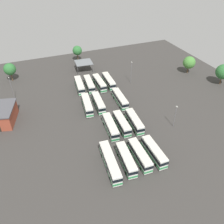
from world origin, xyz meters
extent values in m
plane|color=#383533|center=(0.00, 0.00, 0.00)|extent=(118.90, 118.90, 0.00)
cube|color=silver|center=(-21.22, -4.35, 1.85)|extent=(10.39, 2.66, 3.09)
cube|color=beige|center=(-21.22, -4.35, 3.46)|extent=(9.97, 2.46, 0.14)
cube|color=black|center=(-21.22, -4.35, 2.34)|extent=(10.44, 2.70, 0.99)
cube|color=#2D8C4C|center=(-21.22, -4.35, 0.98)|extent=(10.44, 2.70, 0.62)
cube|color=black|center=(-16.05, -4.47, 2.44)|extent=(0.10, 2.00, 1.14)
cylinder|color=black|center=(-17.99, -3.30, 0.50)|extent=(1.01, 0.32, 1.00)
cylinder|color=black|center=(-18.04, -5.54, 0.50)|extent=(1.01, 0.32, 1.00)
cylinder|color=black|center=(-24.40, -3.16, 0.50)|extent=(1.01, 0.32, 1.00)
cylinder|color=black|center=(-24.45, -5.40, 0.50)|extent=(1.01, 0.32, 1.00)
cube|color=silver|center=(-20.82, -0.25, 1.85)|extent=(10.64, 2.88, 3.09)
cube|color=beige|center=(-20.82, -0.25, 3.46)|extent=(10.21, 2.67, 0.14)
cube|color=black|center=(-20.82, -0.25, 2.34)|extent=(10.70, 2.92, 0.99)
cube|color=#2D8C4C|center=(-20.82, -0.25, 0.98)|extent=(10.70, 2.92, 0.62)
cube|color=black|center=(-15.54, -0.48, 2.44)|extent=(0.14, 2.00, 1.14)
cylinder|color=black|center=(-17.51, 0.73, 0.50)|extent=(1.01, 0.34, 1.00)
cylinder|color=black|center=(-17.60, -1.51, 0.50)|extent=(1.01, 0.34, 1.00)
cylinder|color=black|center=(-24.04, 1.00, 0.50)|extent=(1.01, 0.34, 1.00)
cylinder|color=black|center=(-24.14, -1.23, 0.50)|extent=(1.01, 0.34, 1.00)
cube|color=silver|center=(-20.84, 3.71, 1.85)|extent=(10.68, 3.48, 3.09)
cube|color=beige|center=(-20.84, 3.71, 3.46)|extent=(10.24, 3.24, 0.14)
cube|color=black|center=(-20.84, 3.71, 2.34)|extent=(10.73, 3.52, 0.99)
cube|color=#2D8C4C|center=(-20.84, 3.71, 0.98)|extent=(10.73, 3.52, 0.62)
cube|color=black|center=(-15.61, 3.19, 2.44)|extent=(0.26, 1.99, 1.14)
cylinder|color=black|center=(-17.49, 4.50, 0.50)|extent=(1.03, 0.40, 1.00)
cylinder|color=black|center=(-17.72, 2.27, 0.50)|extent=(1.03, 0.40, 1.00)
cylinder|color=black|center=(-23.96, 5.15, 0.50)|extent=(1.03, 0.40, 1.00)
cylinder|color=black|center=(-24.19, 2.93, 0.50)|extent=(1.03, 0.40, 1.00)
cube|color=silver|center=(-20.14, 7.93, 1.85)|extent=(13.25, 3.78, 3.09)
cube|color=beige|center=(-20.14, 7.93, 3.46)|extent=(12.71, 3.53, 0.14)
cube|color=black|center=(-20.14, 7.93, 2.34)|extent=(13.32, 3.82, 0.99)
cube|color=#2D8C4C|center=(-20.14, 7.93, 0.98)|extent=(13.32, 3.82, 0.62)
cube|color=black|center=(-13.63, 7.25, 2.44)|extent=(0.27, 1.99, 1.14)
cube|color=#47474C|center=(-21.57, 8.08, 1.85)|extent=(1.15, 2.56, 2.97)
cylinder|color=black|center=(-15.99, 8.62, 0.50)|extent=(1.03, 0.40, 1.00)
cylinder|color=black|center=(-16.23, 6.40, 0.50)|extent=(1.03, 0.40, 1.00)
cylinder|color=black|center=(-24.06, 9.46, 0.50)|extent=(1.03, 0.40, 1.00)
cylinder|color=black|center=(-24.29, 7.24, 0.50)|extent=(1.03, 0.40, 1.00)
cube|color=silver|center=(-7.36, -5.46, 1.85)|extent=(10.66, 3.40, 3.09)
cube|color=beige|center=(-7.36, -5.46, 3.46)|extent=(10.22, 3.16, 0.14)
cube|color=black|center=(-7.36, -5.46, 2.34)|extent=(10.71, 3.44, 0.99)
cube|color=#2D8C4C|center=(-7.36, -5.46, 0.98)|extent=(10.71, 3.44, 0.62)
cube|color=black|center=(-2.13, -5.95, 2.44)|extent=(0.25, 1.99, 1.14)
cylinder|color=black|center=(-4.02, -4.65, 0.50)|extent=(1.02, 0.39, 1.00)
cylinder|color=black|center=(-4.23, -6.88, 0.50)|extent=(1.02, 0.39, 1.00)
cylinder|color=black|center=(-10.49, -4.04, 0.50)|extent=(1.02, 0.39, 1.00)
cylinder|color=black|center=(-10.69, -6.27, 0.50)|extent=(1.02, 0.39, 1.00)
cube|color=silver|center=(-6.77, -1.37, 1.85)|extent=(10.45, 3.07, 3.09)
cube|color=beige|center=(-6.77, -1.37, 3.46)|extent=(10.02, 2.85, 0.14)
cube|color=black|center=(-6.77, -1.37, 2.34)|extent=(10.50, 3.11, 0.99)
cube|color=#2D8C4C|center=(-6.77, -1.37, 0.98)|extent=(10.50, 3.11, 0.62)
cube|color=black|center=(-1.61, -1.68, 2.44)|extent=(0.18, 2.00, 1.14)
cylinder|color=black|center=(-3.51, -0.45, 0.50)|extent=(1.02, 0.36, 1.00)
cylinder|color=black|center=(-3.65, -2.68, 0.50)|extent=(1.02, 0.36, 1.00)
cylinder|color=black|center=(-9.89, -0.05, 0.50)|extent=(1.02, 0.36, 1.00)
cylinder|color=black|center=(-10.03, -2.29, 0.50)|extent=(1.02, 0.36, 1.00)
cube|color=silver|center=(-6.85, 2.44, 1.85)|extent=(10.79, 3.50, 3.09)
cube|color=beige|center=(-6.85, 2.44, 3.46)|extent=(10.35, 3.26, 0.14)
cube|color=black|center=(-6.85, 2.44, 2.34)|extent=(10.85, 3.54, 0.99)
cube|color=#2D8C4C|center=(-6.85, 2.44, 0.98)|extent=(10.85, 3.54, 0.62)
cube|color=black|center=(-1.57, 1.90, 2.44)|extent=(0.26, 1.99, 1.14)
cylinder|color=black|center=(-3.47, 3.22, 0.50)|extent=(1.03, 0.40, 1.00)
cylinder|color=black|center=(-3.70, 0.99, 0.50)|extent=(1.03, 0.40, 1.00)
cylinder|color=black|center=(-10.01, 3.89, 0.50)|extent=(1.03, 0.40, 1.00)
cylinder|color=black|center=(-10.24, 1.66, 0.50)|extent=(1.03, 0.40, 1.00)
cube|color=silver|center=(6.41, -6.64, 1.85)|extent=(11.08, 3.18, 3.09)
cube|color=beige|center=(6.41, -6.64, 3.46)|extent=(10.63, 2.96, 0.14)
cube|color=black|center=(6.41, -6.64, 2.34)|extent=(11.14, 3.22, 0.99)
cube|color=#2D8C4C|center=(6.41, -6.64, 0.98)|extent=(11.14, 3.22, 0.62)
cube|color=black|center=(11.88, -7.01, 2.44)|extent=(0.20, 2.00, 1.14)
cylinder|color=black|center=(9.87, -5.75, 0.50)|extent=(1.02, 0.37, 1.00)
cylinder|color=black|center=(9.72, -7.99, 0.50)|extent=(1.02, 0.37, 1.00)
cylinder|color=black|center=(3.10, -5.29, 0.50)|extent=(1.02, 0.37, 1.00)
cylinder|color=black|center=(2.95, -7.52, 0.50)|extent=(1.02, 0.37, 1.00)
cube|color=silver|center=(6.93, 1.41, 1.85)|extent=(10.75, 3.43, 3.09)
cube|color=beige|center=(6.93, 1.41, 3.46)|extent=(10.31, 3.20, 0.14)
cube|color=black|center=(6.93, 1.41, 2.34)|extent=(10.80, 3.47, 0.99)
cube|color=#2D8C4C|center=(6.93, 1.41, 0.98)|extent=(10.80, 3.47, 0.62)
cube|color=black|center=(12.20, 0.91, 2.44)|extent=(0.25, 1.99, 1.14)
cylinder|color=black|center=(10.30, 2.22, 0.50)|extent=(1.02, 0.39, 1.00)
cylinder|color=black|center=(10.08, -0.01, 0.50)|extent=(1.02, 0.39, 1.00)
cylinder|color=black|center=(3.78, 2.84, 0.50)|extent=(1.02, 0.39, 1.00)
cylinder|color=black|center=(3.56, 0.61, 0.50)|extent=(1.02, 0.39, 1.00)
cube|color=silver|center=(7.25, 5.43, 1.85)|extent=(11.16, 3.93, 3.09)
cube|color=beige|center=(7.25, 5.43, 3.46)|extent=(10.70, 3.67, 0.14)
cube|color=black|center=(7.25, 5.43, 2.34)|extent=(11.22, 3.97, 0.99)
cube|color=#2D8C4C|center=(7.25, 5.43, 0.98)|extent=(11.22, 3.97, 0.62)
cube|color=black|center=(12.67, 4.67, 2.44)|extent=(0.34, 1.99, 1.14)
cylinder|color=black|center=(10.76, 6.07, 0.50)|extent=(1.03, 0.44, 1.00)
cylinder|color=black|center=(10.45, 3.85, 0.50)|extent=(1.03, 0.44, 1.00)
cylinder|color=black|center=(4.05, 7.01, 0.50)|extent=(1.03, 0.44, 1.00)
cylinder|color=black|center=(3.74, 4.79, 0.50)|extent=(1.03, 0.44, 1.00)
cube|color=silver|center=(20.44, -7.85, 1.85)|extent=(10.98, 3.15, 3.09)
cube|color=beige|center=(20.44, -7.85, 3.46)|extent=(10.54, 2.93, 0.14)
cube|color=black|center=(20.44, -7.85, 2.34)|extent=(11.04, 3.19, 0.99)
cube|color=#2D8C4C|center=(20.44, -7.85, 0.98)|extent=(11.04, 3.19, 0.62)
cube|color=black|center=(25.86, -8.21, 2.44)|extent=(0.19, 2.00, 1.14)
cylinder|color=black|center=(23.87, -6.95, 0.50)|extent=(1.02, 0.37, 1.00)
cylinder|color=black|center=(23.72, -9.19, 0.50)|extent=(1.02, 0.37, 1.00)
cylinder|color=black|center=(17.16, -6.50, 0.50)|extent=(1.02, 0.37, 1.00)
cylinder|color=black|center=(17.01, -8.74, 0.50)|extent=(1.02, 0.37, 1.00)
cube|color=silver|center=(20.43, -3.81, 1.85)|extent=(10.93, 2.70, 3.09)
cube|color=beige|center=(20.43, -3.81, 3.46)|extent=(10.50, 2.50, 0.14)
cube|color=black|center=(20.43, -3.81, 2.34)|extent=(10.99, 2.74, 0.99)
cube|color=#2D8C4C|center=(20.43, -3.81, 0.98)|extent=(10.99, 2.74, 0.62)
cube|color=black|center=(25.88, -3.95, 2.44)|extent=(0.11, 2.00, 1.14)
cylinder|color=black|center=(23.83, -2.78, 0.50)|extent=(1.01, 0.32, 1.00)
cylinder|color=black|center=(23.77, -5.02, 0.50)|extent=(1.01, 0.32, 1.00)
cylinder|color=black|center=(17.09, -2.61, 0.50)|extent=(1.01, 0.32, 1.00)
cylinder|color=black|center=(17.03, -4.85, 0.50)|extent=(1.01, 0.32, 1.00)
cube|color=silver|center=(20.99, 0.25, 1.85)|extent=(10.85, 3.55, 3.09)
cube|color=beige|center=(20.99, 0.25, 3.46)|extent=(10.41, 3.31, 0.14)
cube|color=black|center=(20.99, 0.25, 2.34)|extent=(10.91, 3.60, 0.99)
cube|color=#2D8C4C|center=(20.99, 0.25, 0.98)|extent=(10.91, 3.60, 0.62)
cube|color=black|center=(26.30, -0.32, 2.44)|extent=(0.27, 1.99, 1.14)
cylinder|color=black|center=(24.40, 1.01, 0.50)|extent=(1.03, 0.40, 1.00)
cylinder|color=black|center=(24.16, -1.22, 0.50)|extent=(1.03, 0.40, 1.00)
cylinder|color=black|center=(17.83, 1.71, 0.50)|extent=(1.03, 0.40, 1.00)
cylinder|color=black|center=(17.59, -0.51, 0.50)|extent=(1.03, 0.40, 1.00)
cube|color=silver|center=(21.43, 4.08, 1.85)|extent=(11.14, 3.69, 3.09)
cube|color=beige|center=(21.43, 4.08, 3.46)|extent=(10.68, 3.45, 0.14)
cube|color=black|center=(21.43, 4.08, 2.34)|extent=(11.20, 3.73, 0.99)
cube|color=#2D8C4C|center=(21.43, 4.08, 0.98)|extent=(11.20, 3.73, 0.62)
cube|color=black|center=(26.87, 3.44, 2.44)|extent=(0.29, 1.99, 1.14)
cylinder|color=black|center=(24.93, 4.79, 0.50)|extent=(1.03, 0.41, 1.00)
cylinder|color=black|center=(24.67, 2.57, 0.50)|extent=(1.03, 0.41, 1.00)
cylinder|color=black|center=(18.20, 5.58, 0.50)|extent=(1.03, 0.41, 1.00)
cylinder|color=black|center=(17.94, 3.36, 0.50)|extent=(1.03, 0.41, 1.00)
cube|color=#99422D|center=(11.11, 33.03, 2.41)|extent=(12.40, 10.66, 4.82)
cube|color=slate|center=(37.45, -2.57, 3.91)|extent=(7.78, 7.94, 0.20)
cylinder|color=#59595B|center=(41.01, 0.51, 1.91)|extent=(0.20, 0.20, 3.81)
cylinder|color=#59595B|center=(40.44, -6.22, 1.91)|extent=(0.20, 0.20, 3.81)
cylinder|color=#59595B|center=(34.46, 1.07, 1.91)|extent=(0.20, 0.20, 3.81)
cylinder|color=#59595B|center=(33.88, -5.65, 1.91)|extent=(0.20, 0.20, 3.81)
cylinder|color=slate|center=(22.94, 28.44, 4.59)|extent=(0.16, 0.16, 9.17)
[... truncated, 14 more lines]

